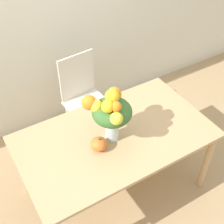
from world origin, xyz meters
name	(u,v)px	position (x,y,z in m)	size (l,w,h in m)	color
ground_plane	(115,188)	(0.00, 0.00, 0.00)	(12.00, 12.00, 0.00)	tan
wall_back	(45,7)	(0.00, 1.27, 1.35)	(8.00, 0.06, 2.70)	silver
dining_table	(115,142)	(0.00, 0.00, 0.65)	(1.59, 0.92, 0.74)	tan
flower_vase	(111,112)	(-0.04, 0.00, 1.02)	(0.35, 0.36, 0.48)	silver
pumpkin	(99,144)	(-0.18, -0.06, 0.79)	(0.13, 0.13, 0.12)	orange
dining_chair_near_window	(85,99)	(0.12, 0.81, 0.50)	(0.46, 0.46, 0.97)	silver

